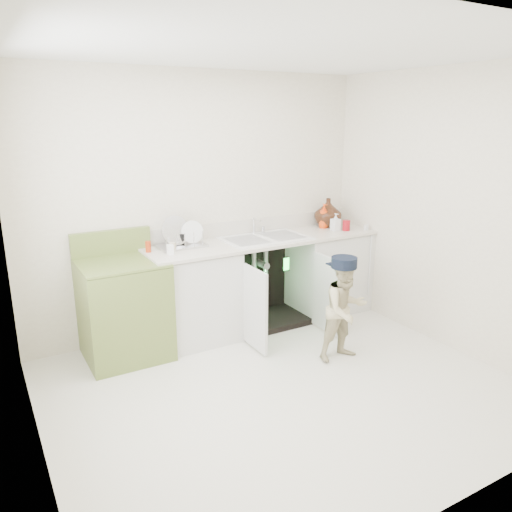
{
  "coord_description": "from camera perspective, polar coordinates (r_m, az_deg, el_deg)",
  "views": [
    {
      "loc": [
        -1.94,
        -2.93,
        2.07
      ],
      "look_at": [
        0.16,
        0.7,
        0.9
      ],
      "focal_mm": 35.0,
      "sensor_mm": 36.0,
      "label": 1
    }
  ],
  "objects": [
    {
      "name": "ground",
      "position": [
        4.08,
        3.09,
        -14.87
      ],
      "size": [
        3.5,
        3.5,
        0.0
      ],
      "primitive_type": "plane",
      "color": "silver",
      "rests_on": "ground"
    },
    {
      "name": "room_shell",
      "position": [
        3.61,
        3.38,
        2.49
      ],
      "size": [
        6.0,
        5.5,
        1.26
      ],
      "color": "#EFE7CD",
      "rests_on": "ground"
    },
    {
      "name": "counter_run",
      "position": [
        5.1,
        1.18,
        -2.61
      ],
      "size": [
        2.44,
        1.02,
        1.21
      ],
      "color": "silver",
      "rests_on": "ground"
    },
    {
      "name": "avocado_stove",
      "position": [
        4.54,
        -14.84,
        -5.76
      ],
      "size": [
        0.71,
        0.65,
        1.1
      ],
      "color": "olive",
      "rests_on": "ground"
    },
    {
      "name": "repair_worker",
      "position": [
        4.41,
        10.16,
        -5.89
      ],
      "size": [
        0.45,
        0.87,
        0.93
      ],
      "rotation": [
        0.0,
        0.0,
        -0.01
      ],
      "color": "beige",
      "rests_on": "ground"
    }
  ]
}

